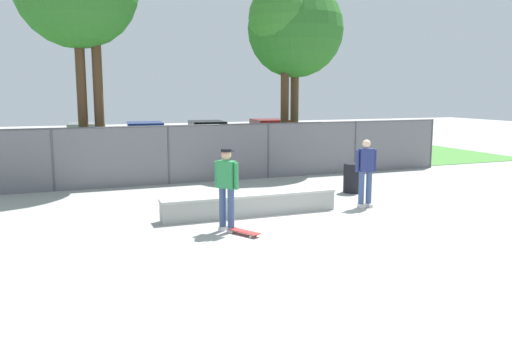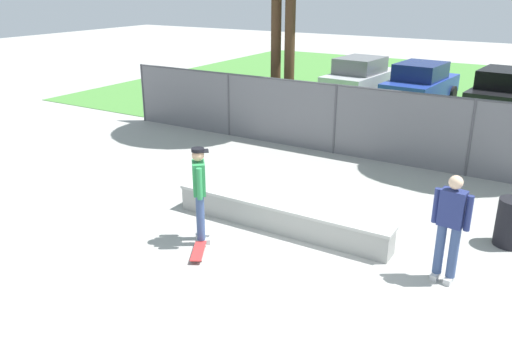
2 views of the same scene
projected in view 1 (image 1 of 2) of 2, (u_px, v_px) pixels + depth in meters
The scene contains 14 objects.
ground_plane at pixel (296, 222), 12.04m from camera, with size 80.00×80.00×0.00m, color #9E9E99.
grass_strip at pixel (165, 150), 27.24m from camera, with size 29.97×20.00×0.02m, color #478438.
concrete_ledge at pixel (251, 205), 12.71m from camera, with size 4.53×0.50×0.54m.
skateboarder at pixel (227, 186), 11.13m from camera, with size 0.44×0.49×1.84m.
skateboard at pixel (244, 232), 10.99m from camera, with size 0.57×0.80×0.09m.
chainlink_fence at pixel (220, 150), 17.56m from camera, with size 18.04×0.07×1.98m.
tree_mid at pixel (285, 20), 19.19m from camera, with size 2.81×2.81×7.22m.
tree_far at pixel (295, 30), 19.68m from camera, with size 3.71×3.71×7.33m.
car_silver at pixel (88, 141), 23.49m from camera, with size 2.30×4.34×1.66m.
car_blue at pixel (145, 139), 24.17m from camera, with size 2.30×4.34×1.66m.
car_black at pixel (207, 137), 25.23m from camera, with size 2.30×4.34×1.66m.
car_red at pixel (269, 135), 26.74m from camera, with size 2.30×4.34×1.66m.
bystander at pixel (366, 170), 13.51m from camera, with size 0.60×0.31×1.82m.
trash_bin at pixel (353, 178), 15.61m from camera, with size 0.56×0.56×0.90m, color black.
Camera 1 is at (-5.04, -10.62, 3.05)m, focal length 35.70 mm.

